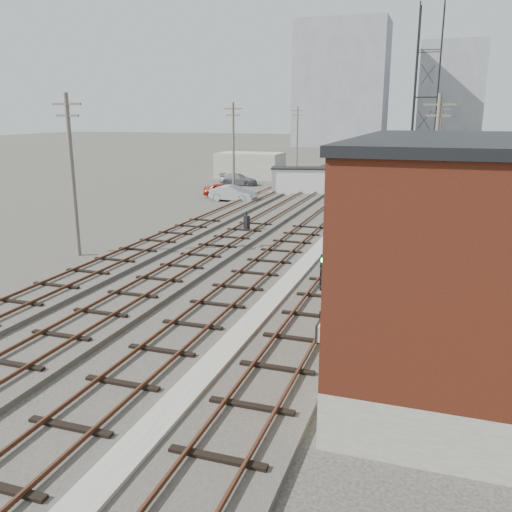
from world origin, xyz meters
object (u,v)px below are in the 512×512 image
at_px(switch_stand, 247,223).
at_px(car_silver, 233,193).
at_px(site_trailer, 302,180).
at_px(car_red, 225,191).
at_px(car_grey, 238,179).
at_px(signal_mast, 323,303).

distance_m(switch_stand, car_silver, 13.91).
xyz_separation_m(site_trailer, car_red, (-6.44, -5.27, -0.64)).
bearing_deg(switch_stand, car_grey, 129.81).
distance_m(switch_stand, site_trailer, 19.69).
height_order(site_trailer, car_grey, site_trailer).
height_order(switch_stand, car_red, switch_stand).
relative_size(switch_stand, car_red, 0.33).
distance_m(site_trailer, car_silver, 8.58).
xyz_separation_m(switch_stand, car_red, (-7.38, 14.39, 0.06)).
bearing_deg(car_red, signal_mast, -149.02).
bearing_deg(car_grey, signal_mast, -154.05).
bearing_deg(signal_mast, car_red, 116.59).
relative_size(switch_stand, car_grey, 0.31).
height_order(signal_mast, car_red, signal_mast).
distance_m(signal_mast, switch_stand, 20.82).
relative_size(signal_mast, car_grey, 0.85).
relative_size(switch_stand, site_trailer, 0.20).
height_order(signal_mast, car_grey, signal_mast).
bearing_deg(car_silver, switch_stand, -150.77).
bearing_deg(switch_stand, car_silver, 132.89).
relative_size(site_trailer, car_red, 1.65).
relative_size(car_red, car_silver, 0.93).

